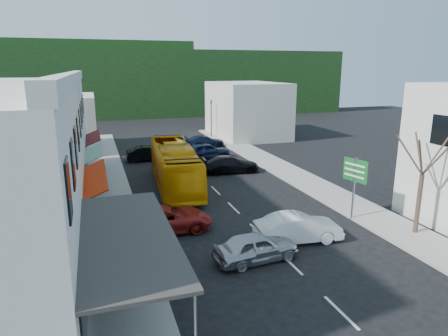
# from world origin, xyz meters

# --- Properties ---
(ground) EXTENTS (120.00, 120.00, 0.00)m
(ground) POSITION_xyz_m (0.00, 0.00, 0.00)
(ground) COLOR black
(ground) RESTS_ON ground
(sidewalk_left) EXTENTS (3.00, 52.00, 0.15)m
(sidewalk_left) POSITION_xyz_m (-7.50, 10.00, 0.07)
(sidewalk_left) COLOR gray
(sidewalk_left) RESTS_ON ground
(sidewalk_right) EXTENTS (3.00, 52.00, 0.15)m
(sidewalk_right) POSITION_xyz_m (7.50, 10.00, 0.07)
(sidewalk_right) COLOR gray
(sidewalk_right) RESTS_ON ground
(shopfront_row) EXTENTS (8.25, 30.00, 8.00)m
(shopfront_row) POSITION_xyz_m (-12.49, 5.00, 4.00)
(shopfront_row) COLOR silver
(shopfront_row) RESTS_ON ground
(distant_block_left) EXTENTS (8.00, 10.00, 6.00)m
(distant_block_left) POSITION_xyz_m (-12.00, 27.00, 3.00)
(distant_block_left) COLOR #B7B2A8
(distant_block_left) RESTS_ON ground
(distant_block_right) EXTENTS (8.00, 12.00, 7.00)m
(distant_block_right) POSITION_xyz_m (11.00, 30.00, 3.50)
(distant_block_right) COLOR #B7B2A8
(distant_block_right) RESTS_ON ground
(hillside) EXTENTS (80.00, 26.00, 14.00)m
(hillside) POSITION_xyz_m (-1.45, 65.09, 6.73)
(hillside) COLOR black
(hillside) RESTS_ON ground
(bus) EXTENTS (3.39, 11.76, 3.10)m
(bus) POSITION_xyz_m (-2.63, 10.04, 1.55)
(bus) COLOR #ED9B06
(bus) RESTS_ON ground
(car_silver) EXTENTS (4.57, 2.28, 1.40)m
(car_silver) POSITION_xyz_m (-1.44, -3.20, 0.70)
(car_silver) COLOR #B2B2B7
(car_silver) RESTS_ON ground
(car_white) EXTENTS (4.56, 2.25, 1.40)m
(car_white) POSITION_xyz_m (1.48, -1.87, 0.70)
(car_white) COLOR white
(car_white) RESTS_ON ground
(car_red) EXTENTS (4.60, 1.90, 1.40)m
(car_red) POSITION_xyz_m (-4.81, 1.60, 0.70)
(car_red) COLOR maroon
(car_red) RESTS_ON ground
(car_black_near) EXTENTS (4.63, 2.18, 1.40)m
(car_black_near) POSITION_xyz_m (2.74, 12.62, 0.70)
(car_black_near) COLOR black
(car_black_near) RESTS_ON ground
(car_navy_mid) EXTENTS (4.56, 2.25, 1.40)m
(car_navy_mid) POSITION_xyz_m (2.23, 18.48, 0.70)
(car_navy_mid) COLOR black
(car_navy_mid) RESTS_ON ground
(car_black_far) EXTENTS (4.41, 1.81, 1.40)m
(car_black_far) POSITION_xyz_m (-3.30, 19.44, 0.70)
(car_black_far) COLOR black
(car_black_far) RESTS_ON ground
(car_navy_far) EXTENTS (4.62, 2.17, 1.40)m
(car_navy_far) POSITION_xyz_m (3.66, 24.30, 0.70)
(car_navy_far) COLOR black
(car_navy_far) RESTS_ON ground
(pedestrian_left) EXTENTS (0.60, 0.71, 1.70)m
(pedestrian_left) POSITION_xyz_m (-7.32, 1.40, 1.00)
(pedestrian_left) COLOR black
(pedestrian_left) RESTS_ON sidewalk_left
(direction_sign) EXTENTS (0.99, 1.80, 3.81)m
(direction_sign) POSITION_xyz_m (6.03, -0.13, 1.91)
(direction_sign) COLOR #136024
(direction_sign) RESTS_ON ground
(street_tree) EXTENTS (3.42, 3.42, 6.74)m
(street_tree) POSITION_xyz_m (8.00, -3.08, 3.37)
(street_tree) COLOR #37281E
(street_tree) RESTS_ON ground
(traffic_signal) EXTENTS (0.87, 1.17, 4.91)m
(traffic_signal) POSITION_xyz_m (6.25, 30.36, 2.46)
(traffic_signal) COLOR black
(traffic_signal) RESTS_ON ground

